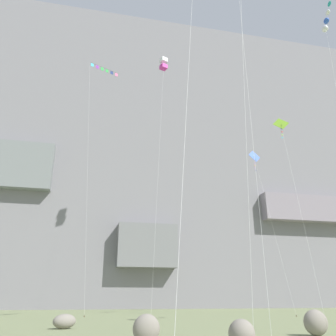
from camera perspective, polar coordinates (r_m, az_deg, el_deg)
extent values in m
cube|color=gray|center=(73.30, -4.49, 0.98)|extent=(180.00, 20.44, 56.19)
cube|color=slate|center=(58.74, -3.55, -12.55)|extent=(9.48, 4.69, 6.82)
cube|color=gray|center=(70.47, 21.70, -6.17)|extent=(17.93, 2.39, 4.86)
ellipsoid|color=gray|center=(22.56, -16.40, -22.69)|extent=(1.60, 1.41, 0.80)
ellipsoid|color=gray|center=(13.75, 11.84, -24.76)|extent=(1.32, 1.32, 0.97)
ellipsoid|color=gray|center=(14.75, -3.53, -24.54)|extent=(1.09, 0.84, 1.08)
ellipsoid|color=gray|center=(19.11, 22.77, -22.05)|extent=(1.36, 1.18, 1.15)
cube|color=blue|center=(45.87, 13.79, 1.86)|extent=(1.59, 0.22, 1.58)
cylinder|color=black|center=(45.87, 13.79, 1.86)|extent=(0.08, 0.27, 1.29)
cube|color=purple|center=(45.66, 13.87, 1.17)|extent=(0.18, 0.09, 0.09)
cube|color=purple|center=(45.54, 13.88, 0.79)|extent=(0.17, 0.11, 0.09)
cube|color=orange|center=(45.42, 13.89, 0.40)|extent=(0.18, 0.09, 0.09)
cube|color=purple|center=(45.30, 13.90, 0.02)|extent=(0.18, 0.10, 0.09)
cube|color=navy|center=(45.22, 14.02, -0.38)|extent=(0.19, 0.07, 0.09)
cylinder|color=silver|center=(40.83, 16.50, -8.78)|extent=(0.17, 5.73, 18.13)
cylinder|color=#4C3823|center=(37.64, 20.03, -21.55)|extent=(0.08, 0.08, 0.12)
ellipsoid|color=white|center=(42.66, 24.05, 19.86)|extent=(0.97, 1.09, 0.75)
ellipsoid|color=blue|center=(42.00, 24.24, 20.87)|extent=(0.86, 1.02, 0.63)
ellipsoid|color=white|center=(41.36, 24.43, 21.91)|extent=(0.75, 0.96, 0.52)
ellipsoid|color=teal|center=(40.73, 24.63, 22.98)|extent=(0.63, 0.89, 0.40)
cylinder|color=silver|center=(20.97, 12.08, 16.16)|extent=(2.78, 3.25, 27.66)
cylinder|color=silver|center=(15.79, 3.41, 16.89)|extent=(2.71, 5.04, 22.12)
cube|color=#8CCC33|center=(37.70, 17.78, 6.84)|extent=(1.28, 0.98, 1.50)
cylinder|color=black|center=(37.70, 17.78, 6.84)|extent=(0.18, 0.53, 1.19)
cube|color=blue|center=(37.44, 17.85, 6.05)|extent=(0.18, 0.08, 0.09)
cube|color=red|center=(37.33, 17.97, 5.59)|extent=(0.18, 0.08, 0.09)
cube|color=#8CCC33|center=(37.18, 17.98, 5.14)|extent=(0.19, 0.03, 0.09)
cube|color=#38B2D1|center=(37.03, 18.01, 4.69)|extent=(0.19, 0.05, 0.09)
cylinder|color=silver|center=(32.23, 20.46, -5.67)|extent=(1.55, 4.99, 17.88)
cylinder|color=#4C3823|center=(28.92, 24.16, -21.78)|extent=(0.08, 0.08, 0.12)
cylinder|color=silver|center=(23.22, 12.21, 18.08)|extent=(2.74, 5.57, 31.52)
cube|color=white|center=(53.27, -0.72, 16.99)|extent=(1.14, 1.14, 0.62)
cube|color=#CC3399|center=(52.59, -0.73, 16.00)|extent=(1.14, 1.14, 0.62)
cylinder|color=black|center=(52.99, -0.28, 16.45)|extent=(0.03, 0.03, 1.67)
cylinder|color=black|center=(52.87, -1.17, 16.56)|extent=(0.03, 0.03, 1.67)
cylinder|color=silver|center=(42.50, -1.56, -0.10)|extent=(2.10, 4.73, 32.31)
cylinder|color=#4C3823|center=(37.44, -2.77, -22.65)|extent=(0.08, 0.08, 0.12)
cylinder|color=black|center=(46.28, -10.19, 15.58)|extent=(3.64, 1.67, 0.02)
cube|color=#38B2D1|center=(45.61, -12.14, 15.98)|extent=(0.37, 0.20, 0.42)
cube|color=purple|center=(45.82, -11.36, 15.73)|extent=(0.37, 0.21, 0.42)
cube|color=green|center=(46.03, -10.59, 15.47)|extent=(0.36, 0.19, 0.42)
cube|color=green|center=(46.26, -9.83, 15.22)|extent=(0.36, 0.18, 0.42)
cube|color=navy|center=(46.50, -9.08, 14.96)|extent=(0.37, 0.21, 0.42)
cube|color=pink|center=(46.74, -8.34, 14.71)|extent=(0.36, 0.20, 0.42)
cylinder|color=silver|center=(38.48, -12.89, -0.51)|extent=(1.62, 1.12, 28.37)
cylinder|color=#4C3823|center=(35.82, -13.40, -22.29)|extent=(0.08, 0.08, 0.12)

